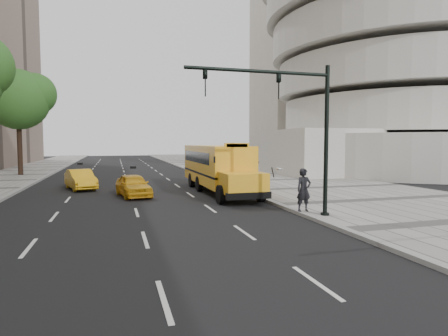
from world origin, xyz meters
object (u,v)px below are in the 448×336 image
object	(u,v)px
pedestrian	(304,190)
traffic_signal	(296,121)
school_bus	(217,165)
taxi_far	(81,179)
tree_c	(19,99)
taxi_near	(133,185)

from	to	relation	value
pedestrian	traffic_signal	bearing A→B (deg)	-134.46
school_bus	taxi_far	xyz separation A→B (m)	(-8.70, 3.67, -1.08)
tree_c	taxi_near	xyz separation A→B (m)	(9.50, -16.47, -6.58)
taxi_near	taxi_far	distance (m)	5.59
school_bus	taxi_far	world-z (taller)	school_bus
taxi_far	traffic_signal	xyz separation A→B (m)	(9.39, -13.40, 3.41)
school_bus	taxi_far	bearing A→B (deg)	157.16
taxi_near	pedestrian	world-z (taller)	pedestrian
school_bus	traffic_signal	distance (m)	10.04
tree_c	pedestrian	xyz separation A→B (m)	(16.54, -24.33, -6.14)
school_bus	pedestrian	world-z (taller)	school_bus
school_bus	taxi_far	distance (m)	9.51
tree_c	taxi_far	distance (m)	14.99
tree_c	taxi_far	size ratio (longest dim) A/B	2.42
tree_c	traffic_signal	xyz separation A→B (m)	(15.59, -25.37, -3.16)
traffic_signal	school_bus	bearing A→B (deg)	94.06
tree_c	pedestrian	bearing A→B (deg)	-55.79
school_bus	taxi_near	world-z (taller)	school_bus
pedestrian	traffic_signal	world-z (taller)	traffic_signal
tree_c	traffic_signal	distance (m)	29.94
school_bus	pedestrian	size ratio (longest dim) A/B	6.01
taxi_far	pedestrian	bearing A→B (deg)	-66.23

